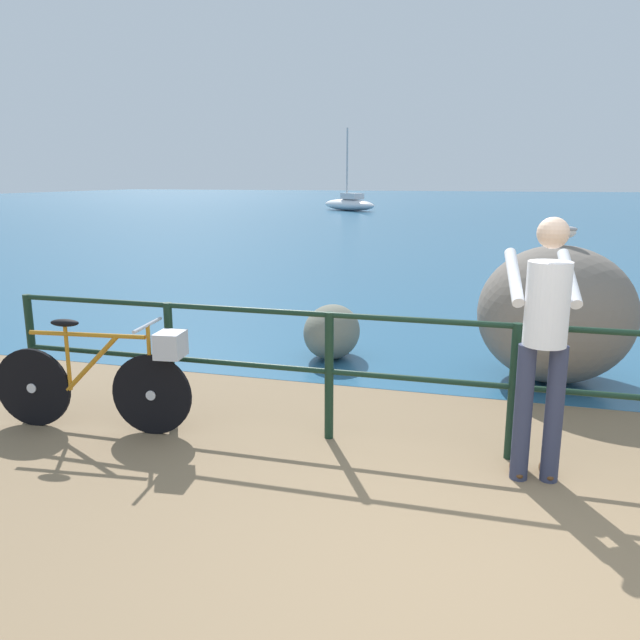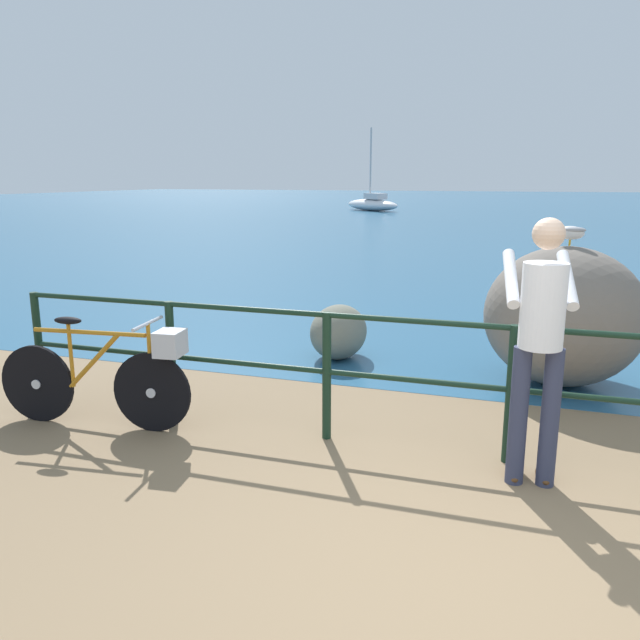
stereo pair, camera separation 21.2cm
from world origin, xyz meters
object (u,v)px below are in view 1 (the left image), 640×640
Objects in this scene: breakwater_boulder_left at (332,332)px; sailboat at (349,204)px; person_at_railing at (544,338)px; seagull at (562,230)px; breakwater_boulder_main at (556,314)px; bicycle at (107,376)px.

sailboat is at bearing 102.71° from breakwater_boulder_left.
sailboat reaches higher than person_at_railing.
breakwater_boulder_left is 2.64m from seagull.
seagull reaches higher than breakwater_boulder_main.
breakwater_boulder_main is at bearing -4.42° from breakwater_boulder_left.
bicycle is 1.11× the size of breakwater_boulder_main.
sailboat reaches higher than breakwater_boulder_left.
bicycle is at bearing -146.49° from breakwater_boulder_main.
seagull is (-0.00, 0.05, 0.83)m from breakwater_boulder_main.
breakwater_boulder_left is 0.17× the size of sailboat.
sailboat reaches higher than seagull.
breakwater_boulder_main is 1.81× the size of breakwater_boulder_left.
seagull is (0.27, 2.35, 0.52)m from person_at_railing.
breakwater_boulder_main is at bearing -14.43° from person_at_railing.
sailboat is (-7.09, 31.45, 0.12)m from breakwater_boulder_left.
seagull reaches higher than bicycle.
sailboat reaches higher than breakwater_boulder_main.
person_at_railing is 2.11× the size of breakwater_boulder_left.
sailboat is (-9.17, 33.93, -0.57)m from person_at_railing.
breakwater_boulder_main is (3.56, 2.35, 0.22)m from bicycle.
breakwater_boulder_main reaches higher than bicycle.
seagull is at bearing -3.12° from breakwater_boulder_left.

